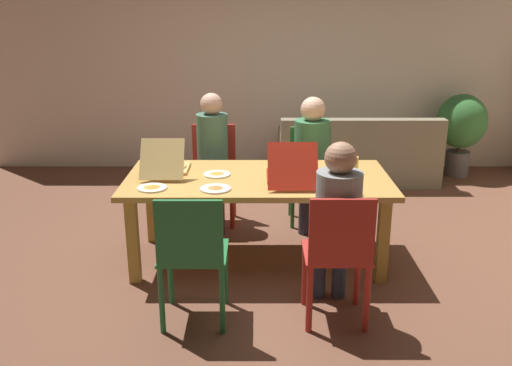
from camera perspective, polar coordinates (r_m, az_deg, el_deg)
ground_plane at (r=4.69m, az=0.00°, el=-7.82°), size 20.00×20.00×0.00m
back_wall at (r=7.10m, az=-0.08°, el=12.17°), size 6.87×0.12×2.65m
dining_table at (r=4.45m, az=0.00°, el=-0.40°), size 2.10×1.00×0.72m
chair_0 at (r=3.62m, az=8.23°, el=-7.23°), size 0.43×0.41×0.92m
person_0 at (r=3.67m, az=8.08°, el=-3.30°), size 0.29×0.48×1.23m
chair_1 at (r=5.37m, az=-4.55°, el=1.23°), size 0.44×0.39×0.93m
person_1 at (r=5.18m, az=-4.72°, el=3.33°), size 0.29×0.49×1.26m
chair_2 at (r=5.40m, az=5.40°, el=1.52°), size 0.42×0.38×0.90m
person_2 at (r=5.21m, az=5.61°, el=3.33°), size 0.33×0.52×1.22m
chair_3 at (r=3.59m, az=-6.77°, el=-7.04°), size 0.44×0.43×0.92m
pizza_box_0 at (r=4.34m, az=3.39°, el=0.97°), size 0.37×0.57×0.34m
pizza_box_1 at (r=4.61m, az=-9.31°, el=1.71°), size 0.34×0.53×0.31m
plate_0 at (r=4.13m, az=-4.37°, el=-0.55°), size 0.23×0.23×0.03m
plate_1 at (r=4.21m, az=-10.80°, el=-0.46°), size 0.22×0.22×0.03m
plate_2 at (r=4.47m, az=-4.22°, el=0.93°), size 0.22×0.22×0.03m
drinking_glass_0 at (r=4.06m, az=9.69°, el=-0.29°), size 0.07×0.07×0.12m
drinking_glass_1 at (r=4.60m, az=9.80°, el=1.90°), size 0.08×0.08×0.13m
couch at (r=6.72m, az=10.14°, el=2.57°), size 1.85×0.77×0.81m
potted_plant at (r=7.22m, az=20.12°, el=5.59°), size 0.60×0.60×1.01m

